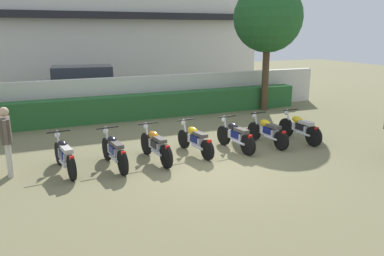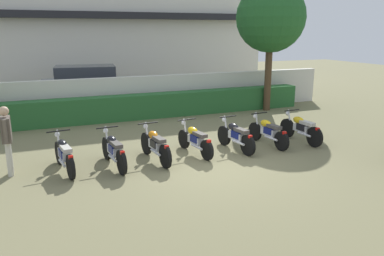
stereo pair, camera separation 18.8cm
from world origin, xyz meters
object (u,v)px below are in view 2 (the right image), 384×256
(motorcycle_in_row_2, at_px, (155,145))
(motorcycle_in_row_6, at_px, (301,128))
(motorcycle_in_row_3, at_px, (195,139))
(inspector_person, at_px, (7,135))
(parked_car, at_px, (90,86))
(motorcycle_in_row_0, at_px, (64,154))
(tree_far_side, at_px, (271,18))
(motorcycle_in_row_5, at_px, (268,131))
(motorcycle_in_row_4, at_px, (236,136))
(motorcycle_in_row_1, at_px, (114,150))

(motorcycle_in_row_2, relative_size, motorcycle_in_row_6, 1.04)
(motorcycle_in_row_3, xyz_separation_m, inspector_person, (-4.88, 0.24, 0.59))
(parked_car, distance_m, motorcycle_in_row_0, 9.06)
(parked_car, relative_size, motorcycle_in_row_2, 2.38)
(motorcycle_in_row_0, height_order, motorcycle_in_row_2, motorcycle_in_row_2)
(motorcycle_in_row_3, distance_m, inspector_person, 4.92)
(tree_far_side, xyz_separation_m, motorcycle_in_row_2, (-6.74, -4.78, -3.55))
(motorcycle_in_row_5, distance_m, inspector_person, 7.35)
(parked_car, bearing_deg, motorcycle_in_row_3, -71.66)
(parked_car, height_order, motorcycle_in_row_2, parked_car)
(parked_car, distance_m, motorcycle_in_row_5, 9.80)
(motorcycle_in_row_2, relative_size, motorcycle_in_row_4, 1.09)
(motorcycle_in_row_0, relative_size, inspector_person, 1.11)
(parked_car, distance_m, motorcycle_in_row_1, 9.02)
(motorcycle_in_row_0, xyz_separation_m, motorcycle_in_row_5, (6.05, -0.04, -0.01))
(motorcycle_in_row_3, bearing_deg, parked_car, 3.19)
(motorcycle_in_row_1, distance_m, inspector_person, 2.59)
(motorcycle_in_row_0, distance_m, motorcycle_in_row_1, 1.23)
(inspector_person, bearing_deg, tree_far_side, 23.02)
(motorcycle_in_row_2, xyz_separation_m, inspector_person, (-3.64, 0.38, 0.57))
(parked_car, bearing_deg, motorcycle_in_row_4, -64.23)
(motorcycle_in_row_4, bearing_deg, motorcycle_in_row_2, 83.50)
(motorcycle_in_row_1, bearing_deg, motorcycle_in_row_6, -95.15)
(motorcycle_in_row_0, bearing_deg, tree_far_side, -70.39)
(motorcycle_in_row_0, xyz_separation_m, inspector_person, (-1.27, 0.26, 0.58))
(motorcycle_in_row_4, bearing_deg, motorcycle_in_row_3, 77.28)
(parked_car, relative_size, inspector_person, 2.72)
(motorcycle_in_row_4, height_order, motorcycle_in_row_6, motorcycle_in_row_6)
(tree_far_side, distance_m, motorcycle_in_row_0, 10.84)
(tree_far_side, xyz_separation_m, motorcycle_in_row_0, (-9.11, -4.67, -3.55))
(motorcycle_in_row_1, height_order, motorcycle_in_row_2, motorcycle_in_row_2)
(motorcycle_in_row_1, height_order, motorcycle_in_row_3, motorcycle_in_row_1)
(parked_car, bearing_deg, motorcycle_in_row_6, -51.93)
(motorcycle_in_row_6, bearing_deg, motorcycle_in_row_1, 85.97)
(motorcycle_in_row_0, height_order, motorcycle_in_row_5, motorcycle_in_row_0)
(motorcycle_in_row_1, height_order, motorcycle_in_row_4, motorcycle_in_row_1)
(motorcycle_in_row_0, relative_size, motorcycle_in_row_5, 1.01)
(inspector_person, bearing_deg, motorcycle_in_row_6, -2.70)
(motorcycle_in_row_0, bearing_deg, inspector_person, 70.71)
(tree_far_side, relative_size, motorcycle_in_row_5, 2.91)
(motorcycle_in_row_0, relative_size, motorcycle_in_row_6, 1.01)
(motorcycle_in_row_1, relative_size, motorcycle_in_row_2, 0.99)
(motorcycle_in_row_5, relative_size, inspector_person, 1.10)
(tree_far_side, distance_m, motorcycle_in_row_2, 8.99)
(motorcycle_in_row_2, height_order, motorcycle_in_row_4, motorcycle_in_row_2)
(motorcycle_in_row_2, bearing_deg, motorcycle_in_row_6, -95.59)
(motorcycle_in_row_1, height_order, inspector_person, inspector_person)
(motorcycle_in_row_1, xyz_separation_m, motorcycle_in_row_4, (3.65, 0.04, -0.01))
(motorcycle_in_row_6, height_order, inspector_person, inspector_person)
(motorcycle_in_row_0, bearing_deg, motorcycle_in_row_2, -100.26)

